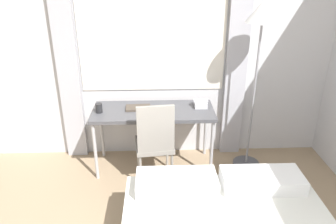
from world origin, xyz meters
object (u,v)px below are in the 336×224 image
object	(u,v)px
standing_lamp	(261,31)
mug	(99,108)
desk_chair	(155,140)
desk	(153,115)
book	(138,108)
telephone	(201,103)

from	to	relation	value
standing_lamp	mug	size ratio (longest dim) A/B	18.31
desk_chair	mug	world-z (taller)	desk_chair
desk	mug	size ratio (longest dim) A/B	13.06
book	desk	bearing A→B (deg)	-12.81
desk	desk_chair	bearing A→B (deg)	-87.60
desk	book	distance (m)	0.19
mug	desk_chair	bearing A→B (deg)	-23.41
book	desk_chair	bearing A→B (deg)	-62.20
desk	standing_lamp	size ratio (longest dim) A/B	0.71
desk	telephone	size ratio (longest dim) A/B	8.15
desk	book	size ratio (longest dim) A/B	4.81
desk_chair	book	xyz separation A→B (m)	(-0.18, 0.35, 0.23)
book	mug	size ratio (longest dim) A/B	2.72
desk	standing_lamp	world-z (taller)	standing_lamp
standing_lamp	mug	world-z (taller)	standing_lamp
mug	telephone	bearing A→B (deg)	6.12
desk	book	world-z (taller)	book
standing_lamp	telephone	world-z (taller)	standing_lamp
desk	desk_chair	size ratio (longest dim) A/B	1.43
desk_chair	telephone	distance (m)	0.70
telephone	desk	bearing A→B (deg)	-172.07
book	mug	distance (m)	0.43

